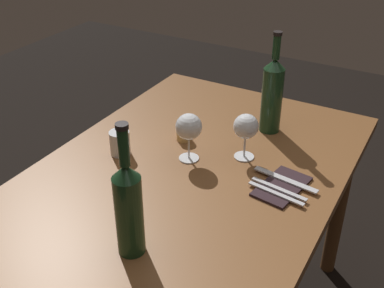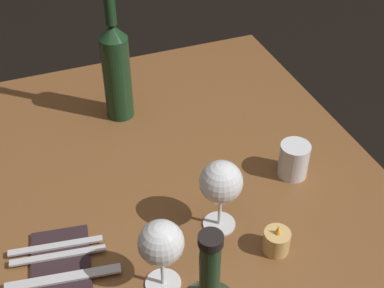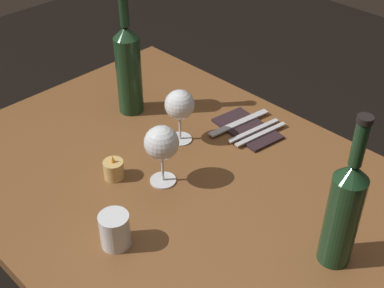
{
  "view_description": "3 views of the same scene",
  "coord_description": "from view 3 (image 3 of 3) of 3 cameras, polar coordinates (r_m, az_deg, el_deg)",
  "views": [
    {
      "loc": [
        -1.1,
        -0.63,
        1.59
      ],
      "look_at": [
        -0.0,
        -0.01,
        0.84
      ],
      "focal_mm": 45.54,
      "sensor_mm": 36.0,
      "label": 1
    },
    {
      "loc": [
        0.73,
        -0.28,
        1.56
      ],
      "look_at": [
        -0.09,
        0.03,
        0.84
      ],
      "focal_mm": 50.39,
      "sensor_mm": 36.0,
      "label": 2
    },
    {
      "loc": [
        -0.71,
        0.69,
        1.6
      ],
      "look_at": [
        0.01,
        -0.02,
        0.85
      ],
      "focal_mm": 49.33,
      "sensor_mm": 36.0,
      "label": 3
    }
  ],
  "objects": [
    {
      "name": "water_tumbler",
      "position": [
        1.16,
        -8.32,
        -9.33
      ],
      "size": [
        0.07,
        0.07,
        0.08
      ],
      "color": "white",
      "rests_on": "dining_table"
    },
    {
      "name": "wine_glass_right",
      "position": [
        1.4,
        -1.35,
        4.14
      ],
      "size": [
        0.08,
        0.08,
        0.16
      ],
      "color": "white",
      "rests_on": "dining_table"
    },
    {
      "name": "folded_napkin",
      "position": [
        1.51,
        5.97,
        1.66
      ],
      "size": [
        0.2,
        0.14,
        0.01
      ],
      "color": "#2D1E23",
      "rests_on": "dining_table"
    },
    {
      "name": "wine_bottle_second",
      "position": [
        1.53,
        -6.88,
        8.2
      ],
      "size": [
        0.07,
        0.07,
        0.36
      ],
      "color": "#19381E",
      "rests_on": "dining_table"
    },
    {
      "name": "wine_glass_left",
      "position": [
        1.26,
        -3.31,
        0.01
      ],
      "size": [
        0.09,
        0.09,
        0.16
      ],
      "color": "white",
      "rests_on": "dining_table"
    },
    {
      "name": "fork_outer",
      "position": [
        1.48,
        7.46,
        1.08
      ],
      "size": [
        0.04,
        0.18,
        0.0
      ],
      "color": "silver",
      "rests_on": "folded_napkin"
    },
    {
      "name": "fork_inner",
      "position": [
        1.49,
        6.72,
        1.47
      ],
      "size": [
        0.04,
        0.18,
        0.0
      ],
      "color": "silver",
      "rests_on": "folded_napkin"
    },
    {
      "name": "votive_candle",
      "position": [
        1.34,
        -8.45,
        -2.78
      ],
      "size": [
        0.05,
        0.05,
        0.07
      ],
      "color": "#DBB266",
      "rests_on": "dining_table"
    },
    {
      "name": "table_knife",
      "position": [
        1.52,
        5.13,
        2.32
      ],
      "size": [
        0.05,
        0.21,
        0.0
      ],
      "color": "silver",
      "rests_on": "folded_napkin"
    },
    {
      "name": "dining_table",
      "position": [
        1.37,
        -0.33,
        -7.35
      ],
      "size": [
        1.3,
        0.9,
        0.74
      ],
      "color": "brown",
      "rests_on": "ground"
    },
    {
      "name": "wine_bottle",
      "position": [
        1.09,
        16.08,
        -6.93
      ],
      "size": [
        0.07,
        0.07,
        0.36
      ],
      "color": "#19381E",
      "rests_on": "dining_table"
    }
  ]
}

